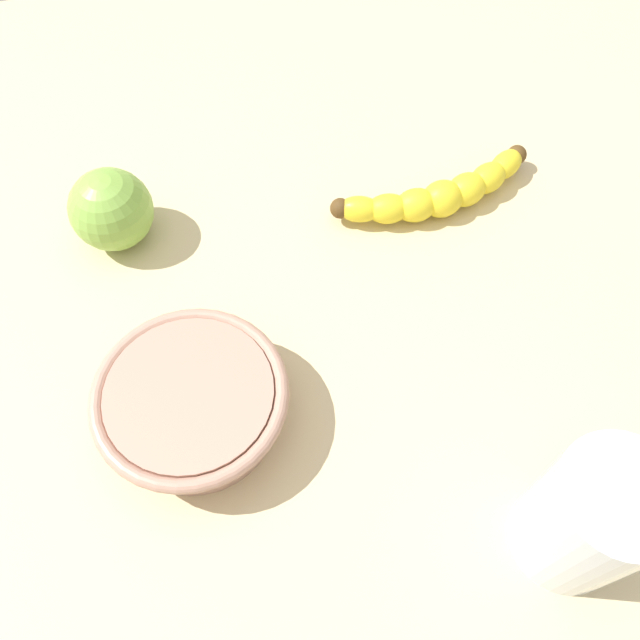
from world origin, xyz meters
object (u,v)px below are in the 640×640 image
object	(u,v)px
banana	(439,194)
smoothie_glass	(588,520)
green_apple_fruit	(111,210)
ceramic_bowl	(193,403)

from	to	relation	value
banana	smoothie_glass	world-z (taller)	smoothie_glass
smoothie_glass	green_apple_fruit	distance (cm)	47.32
banana	smoothie_glass	bearing A→B (deg)	-99.92
green_apple_fruit	smoothie_glass	bearing A→B (deg)	132.13
banana	ceramic_bowl	distance (cm)	31.50
banana	ceramic_bowl	xyz separation A→B (cm)	(25.48, 18.47, 1.24)
banana	green_apple_fruit	bearing A→B (deg)	165.67
smoothie_glass	ceramic_bowl	size ratio (longest dim) A/B	0.78
banana	green_apple_fruit	distance (cm)	31.31
smoothie_glass	green_apple_fruit	world-z (taller)	smoothie_glass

